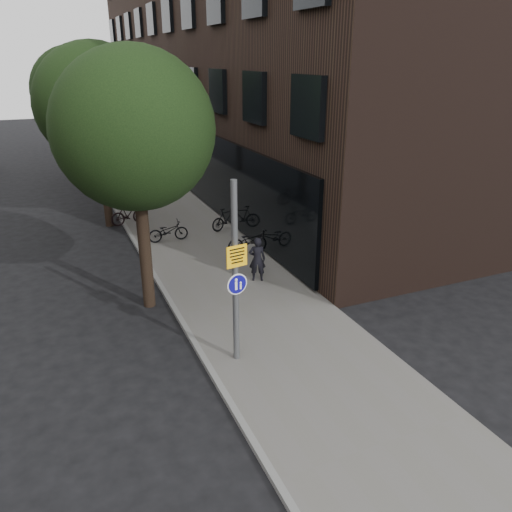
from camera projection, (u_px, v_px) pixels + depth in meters
ground at (291, 362)px, 12.49m from camera, size 120.00×120.00×0.00m
sidewalk at (189, 236)px, 21.09m from camera, size 4.50×60.00×0.12m
curb_edge at (136, 243)px, 20.26m from camera, size 0.15×60.00×0.13m
building_right_dark_brick at (256, 24)px, 31.03m from camera, size 12.00×40.00×18.00m
street_tree_near at (137, 136)px, 13.62m from camera, size 4.40×4.40×7.50m
street_tree_mid at (98, 108)px, 20.87m from camera, size 5.00×5.00×7.80m
street_tree_far at (78, 94)px, 28.54m from camera, size 5.00×5.00×7.80m
signpost at (235, 274)px, 11.62m from camera, size 0.52×0.15×4.53m
pedestrian at (257, 259)px, 16.53m from camera, size 0.65×0.55×1.52m
parked_bike_facade_near at (251, 241)px, 19.05m from camera, size 1.85×0.88×0.93m
parked_bike_facade_far at (227, 219)px, 21.59m from camera, size 1.67×0.92×0.97m
parked_bike_curb_near at (168, 231)px, 20.22m from camera, size 1.63×0.60×0.85m
parked_bike_curb_far at (129, 214)px, 22.22m from camera, size 1.71×0.77×0.99m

